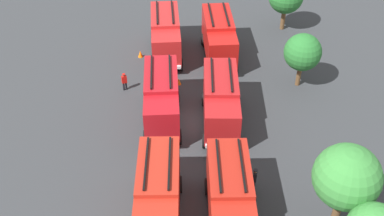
{
  "coord_description": "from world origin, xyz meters",
  "views": [
    {
      "loc": [
        27.83,
        -0.34,
        23.87
      ],
      "look_at": [
        0.0,
        0.0,
        1.4
      ],
      "focal_mm": 44.38,
      "sensor_mm": 36.0,
      "label": 1
    }
  ],
  "objects": [
    {
      "name": "traffic_cone_1",
      "position": [
        -5.0,
        -1.08,
        0.3
      ],
      "size": [
        0.41,
        0.41,
        0.59
      ],
      "primitive_type": "cone",
      "color": "#F2600C",
      "rests_on": "ground"
    },
    {
      "name": "fire_truck_3",
      "position": [
        -9.29,
        2.53,
        2.15
      ],
      "size": [
        7.33,
        3.09,
        3.88
      ],
      "rotation": [
        0.0,
        0.0,
        0.06
      ],
      "color": "#A61410",
      "rests_on": "ground"
    },
    {
      "name": "tree_2",
      "position": [
        9.64,
        8.6,
        4.07
      ],
      "size": [
        3.91,
        3.91,
        6.06
      ],
      "color": "brown",
      "rests_on": "ground"
    },
    {
      "name": "fire_truck_5",
      "position": [
        9.35,
        2.14,
        2.15
      ],
      "size": [
        7.21,
        2.79,
        3.88
      ],
      "rotation": [
        0.0,
        0.0,
        0.01
      ],
      "color": "maroon",
      "rests_on": "ground"
    },
    {
      "name": "firefighter_1",
      "position": [
        6.8,
        4.0,
        0.99
      ],
      "size": [
        0.46,
        0.32,
        1.76
      ],
      "rotation": [
        0.0,
        0.0,
        1.36
      ],
      "color": "black",
      "rests_on": "ground"
    },
    {
      "name": "ground_plane",
      "position": [
        0.0,
        0.0,
        0.0
      ],
      "size": [
        55.75,
        55.75,
        0.0
      ],
      "primitive_type": "plane",
      "color": "#2D3033"
    },
    {
      "name": "tree_1",
      "position": [
        -4.83,
        9.05,
        3.21
      ],
      "size": [
        3.08,
        3.08,
        4.78
      ],
      "color": "brown",
      "rests_on": "ground"
    },
    {
      "name": "fire_truck_2",
      "position": [
        9.13,
        -2.13,
        2.15
      ],
      "size": [
        7.21,
        2.77,
        3.88
      ],
      "rotation": [
        0.0,
        0.0,
        -0.0
      ],
      "color": "#A32216",
      "rests_on": "ground"
    },
    {
      "name": "fire_truck_1",
      "position": [
        -0.35,
        -2.28,
        2.15
      ],
      "size": [
        7.3,
        3.01,
        3.88
      ],
      "rotation": [
        0.0,
        0.0,
        0.04
      ],
      "color": "maroon",
      "rests_on": "ground"
    },
    {
      "name": "fire_truck_4",
      "position": [
        0.08,
        2.15,
        2.15
      ],
      "size": [
        7.25,
        2.88,
        3.88
      ],
      "rotation": [
        0.0,
        0.0,
        -0.02
      ],
      "color": "maroon",
      "rests_on": "ground"
    },
    {
      "name": "traffic_cone_0",
      "position": [
        -9.35,
        -4.65,
        0.32
      ],
      "size": [
        0.44,
        0.44,
        0.63
      ],
      "primitive_type": "cone",
      "color": "#F2600C",
      "rests_on": "ground"
    },
    {
      "name": "firefighter_0",
      "position": [
        -4.27,
        -5.57,
        0.88
      ],
      "size": [
        0.37,
        0.48,
        1.6
      ],
      "rotation": [
        0.0,
        0.0,
        3.49
      ],
      "color": "black",
      "rests_on": "ground"
    },
    {
      "name": "fire_truck_0",
      "position": [
        -9.77,
        -2.27,
        2.15
      ],
      "size": [
        7.33,
        3.11,
        3.88
      ],
      "rotation": [
        0.0,
        0.0,
        0.06
      ],
      "color": "#AA1D1D",
      "rests_on": "ground"
    }
  ]
}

